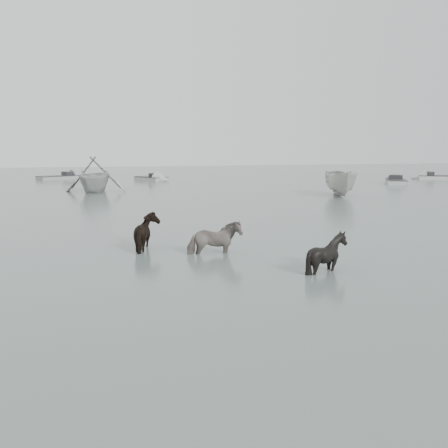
{
  "coord_description": "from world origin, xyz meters",
  "views": [
    {
      "loc": [
        -3.68,
        -13.46,
        3.28
      ],
      "look_at": [
        0.01,
        0.63,
        1.0
      ],
      "focal_mm": 40.0,
      "sensor_mm": 36.0,
      "label": 1
    }
  ],
  "objects": [
    {
      "name": "ground",
      "position": [
        0.0,
        0.0,
        0.0
      ],
      "size": [
        140.0,
        140.0,
        0.0
      ],
      "primitive_type": "plane",
      "color": "#4D5B56",
      "rests_on": "ground"
    },
    {
      "name": "pony_pinto",
      "position": [
        -0.17,
        1.13,
        0.69
      ],
      "size": [
        1.66,
        0.78,
        1.39
      ],
      "primitive_type": "imported",
      "rotation": [
        0.0,
        0.0,
        1.55
      ],
      "color": "black",
      "rests_on": "ground"
    },
    {
      "name": "pony_dark",
      "position": [
        -2.03,
        2.42,
        0.7
      ],
      "size": [
        1.45,
        1.61,
        1.41
      ],
      "primitive_type": "imported",
      "rotation": [
        0.0,
        0.0,
        1.77
      ],
      "color": "black",
      "rests_on": "ground"
    },
    {
      "name": "pony_black",
      "position": [
        2.23,
        -1.67,
        0.68
      ],
      "size": [
        1.53,
        1.44,
        1.37
      ],
      "primitive_type": "imported",
      "rotation": [
        0.0,
        0.0,
        1.25
      ],
      "color": "black",
      "rests_on": "ground"
    },
    {
      "name": "rowboat_trail",
      "position": [
        -3.57,
        23.75,
        1.35
      ],
      "size": [
        5.33,
        5.89,
        2.7
      ],
      "primitive_type": "imported",
      "rotation": [
        0.0,
        0.0,
        2.95
      ],
      "color": "#AEB1AF",
      "rests_on": "ground"
    },
    {
      "name": "boat_small",
      "position": [
        12.31,
        16.78,
        0.94
      ],
      "size": [
        3.15,
        5.17,
        1.87
      ],
      "primitive_type": "imported",
      "rotation": [
        0.0,
        0.0,
        -0.29
      ],
      "color": "#B0B0AB",
      "rests_on": "ground"
    },
    {
      "name": "skiff_port",
      "position": [
        22.05,
        25.08,
        0.38
      ],
      "size": [
        3.6,
        4.88,
        0.75
      ],
      "primitive_type": null,
      "rotation": [
        0.0,
        0.0,
        1.08
      ],
      "color": "#A8AAA8",
      "rests_on": "ground"
    },
    {
      "name": "skiff_mid",
      "position": [
        1.72,
        34.77,
        0.38
      ],
      "size": [
        3.79,
        4.82,
        0.75
      ],
      "primitive_type": null,
      "rotation": [
        0.0,
        0.0,
        -1.03
      ],
      "color": "#9B9E9B",
      "rests_on": "ground"
    },
    {
      "name": "skiff_star",
      "position": [
        29.7,
        29.65,
        0.38
      ],
      "size": [
        5.25,
        3.45,
        0.75
      ],
      "primitive_type": null,
      "rotation": [
        0.0,
        0.0,
        2.74
      ],
      "color": "#AEAEA9",
      "rests_on": "ground"
    },
    {
      "name": "skiff_far",
      "position": [
        -6.92,
        38.85,
        0.38
      ],
      "size": [
        5.92,
        4.38,
        0.75
      ],
      "primitive_type": null,
      "rotation": [
        0.0,
        0.0,
        0.53
      ],
      "color": "gray",
      "rests_on": "ground"
    }
  ]
}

